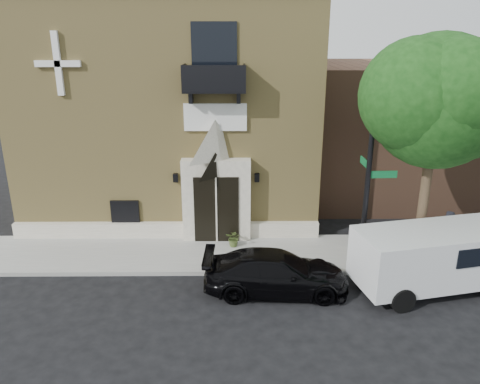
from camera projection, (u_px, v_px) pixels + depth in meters
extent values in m
plane|color=black|center=(244.00, 276.00, 15.92)|extent=(120.00, 120.00, 0.00)
cube|color=gray|center=(270.00, 254.00, 17.32)|extent=(42.00, 3.00, 0.15)
cube|color=tan|center=(177.00, 107.00, 21.98)|extent=(12.00, 10.00, 9.00)
cube|color=black|center=(173.00, 0.00, 20.45)|extent=(12.20, 10.20, 0.30)
cube|color=silver|center=(167.00, 230.00, 18.47)|extent=(12.00, 0.30, 0.60)
cube|color=silver|center=(217.00, 200.00, 17.94)|extent=(2.60, 0.55, 3.20)
pyramid|color=silver|center=(215.00, 140.00, 17.17)|extent=(2.60, 0.55, 1.50)
cube|color=black|center=(216.00, 210.00, 17.76)|extent=(1.70, 0.06, 2.60)
cube|color=silver|center=(216.00, 210.00, 17.72)|extent=(0.06, 0.04, 2.60)
cube|color=white|center=(215.00, 117.00, 17.08)|extent=(2.30, 0.10, 1.00)
cube|color=black|center=(214.00, 91.00, 16.39)|extent=(2.20, 0.90, 0.10)
cube|color=black|center=(214.00, 79.00, 15.83)|extent=(2.20, 0.06, 0.90)
cube|color=black|center=(184.00, 78.00, 16.23)|extent=(0.06, 0.90, 0.90)
cube|color=black|center=(244.00, 78.00, 16.25)|extent=(0.06, 0.90, 0.90)
cube|color=black|center=(214.00, 55.00, 16.39)|extent=(1.60, 0.08, 2.20)
cube|color=white|center=(58.00, 64.00, 16.40)|extent=(0.22, 0.14, 2.20)
cube|color=white|center=(58.00, 64.00, 16.40)|extent=(1.60, 0.14, 0.22)
cube|color=black|center=(125.00, 213.00, 18.30)|extent=(1.10, 0.10, 1.00)
cube|color=#D05E13|center=(125.00, 212.00, 18.32)|extent=(0.85, 0.06, 0.75)
cube|color=black|center=(176.00, 178.00, 17.77)|extent=(0.18, 0.18, 0.32)
cube|color=black|center=(257.00, 178.00, 17.79)|extent=(0.18, 0.18, 0.32)
cube|color=brown|center=(480.00, 129.00, 23.47)|extent=(18.00, 8.00, 6.40)
cylinder|color=#38281C|center=(422.00, 209.00, 15.66)|extent=(0.32, 0.32, 4.20)
sphere|color=#12390F|center=(437.00, 102.00, 14.48)|extent=(4.20, 4.20, 4.20)
sphere|color=#12390F|center=(457.00, 110.00, 14.87)|extent=(3.36, 3.36, 3.36)
sphere|color=#12390F|center=(418.00, 96.00, 14.22)|extent=(3.57, 3.57, 3.57)
sphere|color=#12390F|center=(456.00, 91.00, 13.69)|extent=(3.15, 3.15, 3.15)
imported|color=black|center=(276.00, 272.00, 14.78)|extent=(4.64, 2.02, 1.33)
cube|color=silver|center=(435.00, 255.00, 14.73)|extent=(5.33, 3.03, 1.70)
cylinder|color=black|center=(402.00, 300.00, 13.79)|extent=(0.80, 0.41, 0.76)
cylinder|color=black|center=(371.00, 270.00, 15.54)|extent=(0.80, 0.41, 0.76)
cylinder|color=black|center=(456.00, 260.00, 16.21)|extent=(0.80, 0.41, 0.76)
cylinder|color=black|center=(368.00, 178.00, 15.14)|extent=(0.17, 0.17, 6.47)
cube|color=#0C592C|center=(383.00, 174.00, 15.12)|extent=(0.92, 0.06, 0.24)
cube|color=#0C592C|center=(365.00, 163.00, 15.48)|extent=(0.06, 0.92, 0.24)
cylinder|color=maroon|center=(423.00, 263.00, 16.39)|extent=(0.36, 0.36, 0.08)
cylinder|color=maroon|center=(424.00, 255.00, 16.28)|extent=(0.26, 0.26, 0.55)
sphere|color=maroon|center=(425.00, 247.00, 16.18)|extent=(0.26, 0.26, 0.26)
cylinder|color=maroon|center=(424.00, 254.00, 16.27)|extent=(0.45, 0.12, 0.12)
cube|color=#0F3816|center=(449.00, 249.00, 16.37)|extent=(1.87, 1.34, 1.03)
cube|color=black|center=(452.00, 234.00, 16.18)|extent=(1.93, 1.40, 0.11)
imported|color=#485A28|center=(234.00, 238.00, 17.65)|extent=(0.72, 0.68, 0.65)
imported|color=black|center=(446.00, 234.00, 16.62)|extent=(0.78, 0.73, 1.78)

